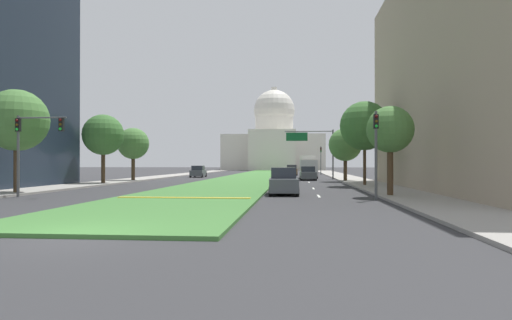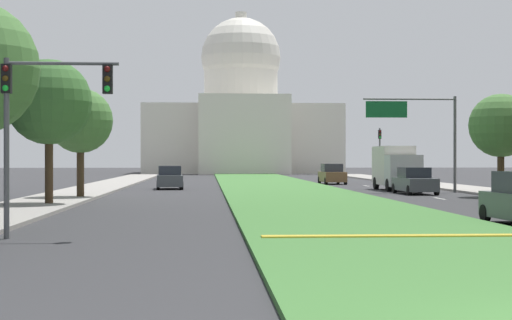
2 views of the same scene
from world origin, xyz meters
The scene contains 22 objects.
ground_plane centered at (0.00, 60.61, 0.00)m, with size 266.67×266.67×0.00m, color #333335.
grass_median centered at (0.00, 54.55, 0.07)m, with size 8.66×109.09×0.14m, color #427A38.
median_curb_nose centered at (0.00, 12.83, 0.16)m, with size 7.79×0.50×0.04m, color gold.
lane_dashes_right centered at (7.98, 39.39, 0.00)m, with size 0.16×44.75×0.01m.
sidewalk_left centered at (-13.64, 48.48, 0.07)m, with size 4.00×109.09×0.15m, color #9E9991.
sidewalk_right centered at (13.64, 48.48, 0.07)m, with size 4.00×109.09×0.15m, color #9E9991.
capitol_building centered at (0.00, 120.45, 8.52)m, with size 29.90×24.52×25.39m.
traffic_light_near_left centered at (-10.29, 14.21, 3.80)m, with size 3.34×0.35×5.20m.
traffic_light_near_right centered at (11.14, 13.87, 3.31)m, with size 0.28×0.35×5.20m.
traffic_light_far_right centered at (11.14, 68.68, 3.31)m, with size 0.28×0.35×5.20m.
overhead_guide_sign centered at (8.93, 45.19, 4.68)m, with size 6.35×0.20×6.50m.
street_tree_left_near centered at (-12.77, 16.49, 5.11)m, with size 4.26×4.26×7.27m.
street_tree_right_near centered at (12.44, 16.25, 4.26)m, with size 2.96×2.96×5.79m.
street_tree_left_mid centered at (-12.99, 30.57, 5.01)m, with size 4.13×4.13×7.10m.
street_tree_right_mid centered at (12.83, 28.92, 5.59)m, with size 4.53×4.53×7.87m.
street_tree_left_far centered at (-12.55, 37.60, 4.42)m, with size 3.68×3.68×6.29m.
street_tree_right_far centered at (12.19, 38.81, 4.26)m, with size 3.80×3.80×6.18m.
sedan_lead_stopped centered at (5.64, 18.02, 0.86)m, with size 2.14×4.34×1.86m.
sedan_midblock centered at (8.03, 43.03, 0.81)m, with size 2.06×4.67×1.73m.
sedan_distant centered at (-8.18, 52.74, 0.82)m, with size 2.19×4.68×1.75m.
sedan_far_horizon centered at (5.82, 63.90, 0.85)m, with size 2.05×4.54×1.83m.
box_truck_delivery centered at (8.28, 49.45, 1.68)m, with size 2.40×6.40×3.20m.
Camera 1 is at (6.45, -11.93, 2.19)m, focal length 30.51 mm.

